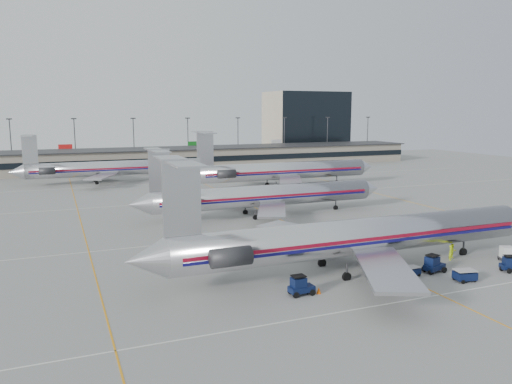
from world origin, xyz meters
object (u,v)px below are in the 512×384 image
jet_second_row (261,196)px  belt_loader (383,260)px  jet_foreground (352,237)px  uld_container (507,254)px  tug_center (433,264)px

jet_second_row → belt_loader: jet_second_row is taller
jet_foreground → jet_second_row: size_ratio=1.11×
jet_second_row → uld_container: 38.25m
tug_center → belt_loader: belt_loader is taller
jet_foreground → jet_second_row: jet_foreground is taller
tug_center → jet_foreground: bearing=138.9°
jet_foreground → uld_container: (18.98, -3.67, -2.96)m
jet_foreground → uld_container: jet_foreground is taller
jet_foreground → tug_center: bearing=-26.3°
tug_center → belt_loader: bearing=114.3°
jet_second_row → belt_loader: 30.43m
uld_container → jet_second_row: bearing=140.9°
jet_second_row → uld_container: jet_second_row is taller
tug_center → uld_container: tug_center is taller
jet_foreground → uld_container: 19.56m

